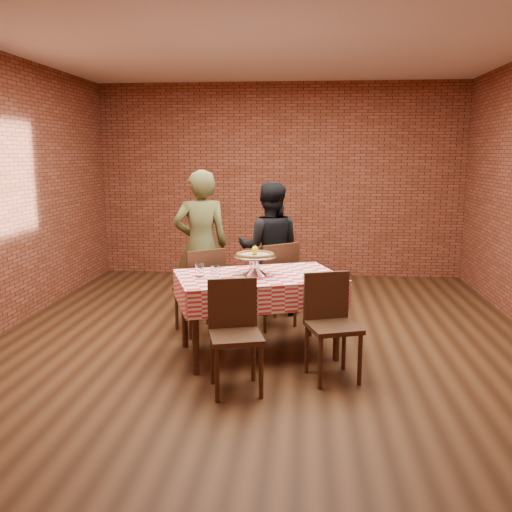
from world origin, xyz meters
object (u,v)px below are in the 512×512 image
at_px(condiment_caddy, 254,262).
at_px(chair_near_right, 333,328).
at_px(chair_far_left, 199,290).
at_px(diner_black, 269,248).
at_px(pizza, 255,255).
at_px(diner_olive, 201,245).
at_px(pizza_stand, 255,265).
at_px(water_glass_left, 215,273).
at_px(water_glass_right, 200,270).
at_px(table, 258,315).
at_px(chair_far_right, 270,284).
at_px(chair_near_left, 236,338).

height_order(condiment_caddy, chair_near_right, condiment_caddy).
bearing_deg(chair_far_left, diner_black, -167.01).
height_order(pizza, chair_far_left, pizza).
height_order(condiment_caddy, diner_olive, diner_olive).
relative_size(pizza_stand, chair_near_right, 0.46).
bearing_deg(water_glass_left, condiment_caddy, 59.91).
xyz_separation_m(water_glass_right, diner_black, (0.53, 1.51, -0.05)).
distance_m(table, chair_far_right, 0.88).
bearing_deg(chair_near_right, water_glass_right, 142.40).
bearing_deg(water_glass_right, chair_near_left, -59.91).
height_order(chair_far_left, diner_olive, diner_olive).
distance_m(condiment_caddy, chair_near_left, 1.20).
xyz_separation_m(pizza_stand, chair_far_right, (0.08, 0.87, -0.38)).
bearing_deg(diner_black, diner_olive, 21.17).
distance_m(table, water_glass_left, 0.62).
xyz_separation_m(pizza_stand, diner_black, (0.04, 1.38, -0.08)).
height_order(table, condiment_caddy, condiment_caddy).
bearing_deg(diner_black, chair_near_right, 108.29).
xyz_separation_m(condiment_caddy, diner_black, (0.07, 1.09, -0.05)).
height_order(diner_olive, diner_black, diner_olive).
bearing_deg(pizza_stand, water_glass_right, -165.89).
xyz_separation_m(chair_far_left, diner_black, (0.68, 0.79, 0.32)).
height_order(water_glass_left, chair_far_left, chair_far_left).
distance_m(chair_near_right, diner_black, 2.05).
height_order(condiment_caddy, diner_black, diner_black).
distance_m(chair_near_right, chair_far_right, 1.54).
distance_m(water_glass_right, chair_near_right, 1.32).
distance_m(water_glass_left, diner_black, 1.65).
bearing_deg(water_glass_left, table, 32.28).
bearing_deg(condiment_caddy, pizza, -79.58).
relative_size(water_glass_right, diner_olive, 0.07).
height_order(condiment_caddy, chair_far_right, chair_far_right).
relative_size(table, condiment_caddy, 11.64).
xyz_separation_m(condiment_caddy, chair_near_right, (0.73, -0.83, -0.38)).
bearing_deg(condiment_caddy, chair_near_right, -44.43).
distance_m(chair_far_left, diner_black, 1.09).
distance_m(water_glass_left, chair_near_right, 1.14).
bearing_deg(pizza, water_glass_right, -165.89).
relative_size(table, water_glass_right, 11.61).
height_order(water_glass_right, diner_olive, diner_olive).
relative_size(condiment_caddy, chair_far_left, 0.14).
xyz_separation_m(condiment_caddy, chair_far_right, (0.12, 0.58, -0.35)).
height_order(pizza, chair_near_left, pizza).
bearing_deg(chair_near_left, chair_far_right, 69.24).
xyz_separation_m(chair_far_left, chair_far_right, (0.73, 0.28, 0.01)).
distance_m(chair_near_left, chair_far_left, 1.55).
distance_m(condiment_caddy, chair_far_left, 0.78).
distance_m(water_glass_right, diner_olive, 1.23).
height_order(water_glass_right, diner_black, diner_black).
bearing_deg(diner_black, pizza, 87.70).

